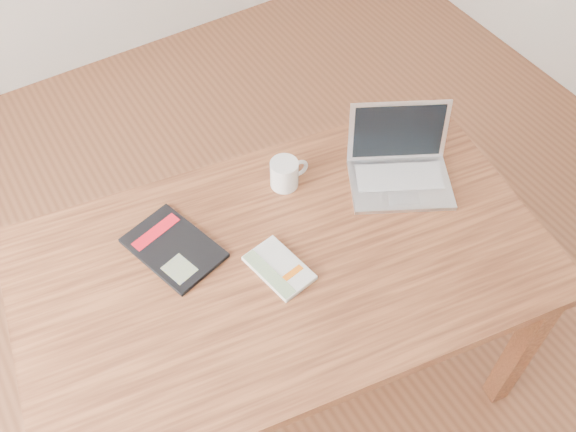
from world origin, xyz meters
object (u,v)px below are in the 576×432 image
laptop (400,165)px  coffee_mug (285,173)px  black_guidebook (174,248)px  white_guidebook (279,268)px  desk (284,277)px

laptop → coffee_mug: 0.35m
coffee_mug → laptop: bearing=-21.7°
laptop → coffee_mug: size_ratio=3.11×
black_guidebook → coffee_mug: bearing=-9.5°
white_guidebook → laptop: (0.50, 0.11, 0.04)m
black_guidebook → coffee_mug: coffee_mug is taller
white_guidebook → black_guidebook: (-0.22, 0.22, -0.00)m
white_guidebook → coffee_mug: bearing=45.5°
coffee_mug → desk: bearing=-118.2°
desk → laptop: bearing=19.5°
laptop → desk: bearing=-141.0°
desk → white_guidebook: size_ratio=7.77×
black_guidebook → white_guidebook: bearing=-60.6°
black_guidebook → coffee_mug: size_ratio=2.48×
desk → white_guidebook: bearing=-135.1°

